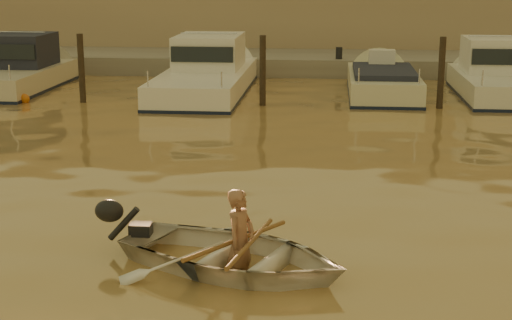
# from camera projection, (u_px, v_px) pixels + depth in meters

# --- Properties ---
(ground_plane) EXTENTS (160.00, 160.00, 0.00)m
(ground_plane) POSITION_uv_depth(u_px,v_px,m) (175.00, 307.00, 9.18)
(ground_plane) COLOR olive
(ground_plane) RESTS_ON ground
(dinghy) EXTENTS (3.73, 3.23, 0.65)m
(dinghy) POSITION_uv_depth(u_px,v_px,m) (234.00, 255.00, 10.27)
(dinghy) COLOR silver
(dinghy) RESTS_ON ground_plane
(person) EXTENTS (0.50, 0.60, 1.41)m
(person) POSITION_uv_depth(u_px,v_px,m) (240.00, 242.00, 10.18)
(person) COLOR #906348
(person) RESTS_ON dinghy
(outboard_motor) EXTENTS (0.98, 0.70, 0.70)m
(outboard_motor) POSITION_uv_depth(u_px,v_px,m) (140.00, 232.00, 10.92)
(outboard_motor) COLOR black
(outboard_motor) RESTS_ON dinghy
(oar_port) EXTENTS (0.41, 2.08, 0.13)m
(oar_port) POSITION_uv_depth(u_px,v_px,m) (251.00, 242.00, 10.11)
(oar_port) COLOR brown
(oar_port) RESTS_ON dinghy
(oar_starboard) EXTENTS (1.15, 1.82, 0.13)m
(oar_starboard) POSITION_uv_depth(u_px,v_px,m) (237.00, 240.00, 10.20)
(oar_starboard) COLOR brown
(oar_starboard) RESTS_ON dinghy
(moored_boat_1) EXTENTS (2.14, 6.39, 1.75)m
(moored_boat_1) POSITION_uv_depth(u_px,v_px,m) (18.00, 70.00, 25.27)
(moored_boat_1) COLOR beige
(moored_boat_1) RESTS_ON ground_plane
(moored_boat_2) EXTENTS (2.52, 8.36, 1.75)m
(moored_boat_2) POSITION_uv_depth(u_px,v_px,m) (206.00, 73.00, 24.69)
(moored_boat_2) COLOR white
(moored_boat_2) RESTS_ON ground_plane
(moored_boat_3) EXTENTS (2.07, 5.98, 0.95)m
(moored_boat_3) POSITION_uv_depth(u_px,v_px,m) (383.00, 88.00, 24.26)
(moored_boat_3) COLOR beige
(moored_boat_3) RESTS_ON ground_plane
(moored_boat_4) EXTENTS (1.99, 6.23, 1.75)m
(moored_boat_4) POSITION_uv_depth(u_px,v_px,m) (493.00, 76.00, 23.85)
(moored_boat_4) COLOR silver
(moored_boat_4) RESTS_ON ground_plane
(piling_1) EXTENTS (0.18, 0.18, 2.20)m
(piling_1) POSITION_uv_depth(u_px,v_px,m) (82.00, 72.00, 22.81)
(piling_1) COLOR #2D2319
(piling_1) RESTS_ON ground_plane
(piling_2) EXTENTS (0.18, 0.18, 2.20)m
(piling_2) POSITION_uv_depth(u_px,v_px,m) (263.00, 74.00, 22.31)
(piling_2) COLOR #2D2319
(piling_2) RESTS_ON ground_plane
(piling_3) EXTENTS (0.18, 0.18, 2.20)m
(piling_3) POSITION_uv_depth(u_px,v_px,m) (441.00, 76.00, 21.84)
(piling_3) COLOR #2D2319
(piling_3) RESTS_ON ground_plane
(fender_b) EXTENTS (0.30, 0.30, 0.30)m
(fender_b) POSITION_uv_depth(u_px,v_px,m) (24.00, 99.00, 23.02)
(fender_b) COLOR #C36116
(fender_b) RESTS_ON ground_plane
(fender_c) EXTENTS (0.30, 0.30, 0.30)m
(fender_c) POSITION_uv_depth(u_px,v_px,m) (170.00, 105.00, 21.96)
(fender_c) COLOR silver
(fender_c) RESTS_ON ground_plane
(fender_d) EXTENTS (0.30, 0.30, 0.30)m
(fender_d) POSITION_uv_depth(u_px,v_px,m) (403.00, 104.00, 22.16)
(fender_d) COLOR #D25018
(fender_d) RESTS_ON ground_plane
(quay) EXTENTS (52.00, 4.00, 1.00)m
(quay) POSITION_uv_depth(u_px,v_px,m) (286.00, 67.00, 29.91)
(quay) COLOR gray
(quay) RESTS_ON ground_plane
(waterfront_building) EXTENTS (46.00, 7.00, 4.80)m
(waterfront_building) POSITION_uv_depth(u_px,v_px,m) (294.00, 1.00, 34.68)
(waterfront_building) COLOR #9E8466
(waterfront_building) RESTS_ON quay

